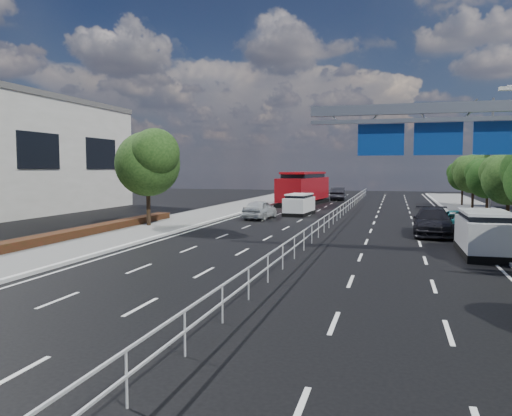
% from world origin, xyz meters
% --- Properties ---
extents(ground, '(160.00, 160.00, 0.00)m').
position_xyz_m(ground, '(0.00, 0.00, 0.00)').
color(ground, black).
rests_on(ground, ground).
extents(median_fence, '(0.05, 85.00, 1.02)m').
position_xyz_m(median_fence, '(0.00, 22.50, 0.53)').
color(median_fence, silver).
rests_on(median_fence, ground).
extents(overhead_gantry, '(10.24, 0.38, 7.45)m').
position_xyz_m(overhead_gantry, '(6.74, 10.05, 5.61)').
color(overhead_gantry, gray).
rests_on(overhead_gantry, ground).
extents(streetlight_far, '(2.78, 2.40, 9.00)m').
position_xyz_m(streetlight_far, '(10.50, 26.00, 5.21)').
color(streetlight_far, gray).
rests_on(streetlight_far, ground).
extents(near_tree_back, '(4.84, 4.51, 6.69)m').
position_xyz_m(near_tree_back, '(-11.94, 17.97, 4.61)').
color(near_tree_back, black).
rests_on(near_tree_back, ground).
extents(far_tree_e, '(3.63, 3.38, 5.13)m').
position_xyz_m(far_tree_e, '(11.25, 21.98, 3.56)').
color(far_tree_e, black).
rests_on(far_tree_e, ground).
extents(far_tree_f, '(3.52, 3.28, 5.02)m').
position_xyz_m(far_tree_f, '(11.24, 29.48, 3.49)').
color(far_tree_f, black).
rests_on(far_tree_f, ground).
extents(far_tree_g, '(3.96, 3.69, 5.45)m').
position_xyz_m(far_tree_g, '(11.25, 36.98, 3.75)').
color(far_tree_g, black).
rests_on(far_tree_g, ground).
extents(far_tree_h, '(3.41, 3.18, 4.91)m').
position_xyz_m(far_tree_h, '(11.24, 44.48, 3.42)').
color(far_tree_h, black).
rests_on(far_tree_h, ground).
extents(white_minivan, '(2.19, 4.41, 1.86)m').
position_xyz_m(white_minivan, '(-3.73, 29.75, 0.91)').
color(white_minivan, black).
rests_on(white_minivan, ground).
extents(red_bus, '(4.16, 12.48, 3.66)m').
position_xyz_m(red_bus, '(-5.65, 42.76, 1.91)').
color(red_bus, black).
rests_on(red_bus, ground).
extents(near_car_silver, '(2.10, 4.58, 1.52)m').
position_xyz_m(near_car_silver, '(-6.18, 25.70, 0.76)').
color(near_car_silver, '#AEB2B6').
rests_on(near_car_silver, ground).
extents(near_car_dark, '(2.10, 5.05, 1.62)m').
position_xyz_m(near_car_dark, '(-2.84, 51.69, 0.81)').
color(near_car_dark, black).
rests_on(near_car_dark, ground).
extents(silver_minivan, '(2.13, 4.98, 2.07)m').
position_xyz_m(silver_minivan, '(8.30, 12.12, 1.02)').
color(silver_minivan, black).
rests_on(silver_minivan, ground).
extents(parked_car_teal, '(2.17, 4.58, 1.26)m').
position_xyz_m(parked_car_teal, '(8.30, 22.00, 0.63)').
color(parked_car_teal, '#1B6F7B').
rests_on(parked_car_teal, ground).
extents(parked_car_dark, '(2.43, 5.65, 1.62)m').
position_xyz_m(parked_car_dark, '(6.50, 19.00, 0.81)').
color(parked_car_dark, black).
rests_on(parked_car_dark, ground).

